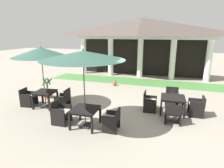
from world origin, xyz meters
The scene contains 18 objects.
ground_plane centered at (0.00, 0.00, 0.00)m, with size 60.00×60.00×0.00m, color #9E9384.
background_pavilion centered at (0.00, 7.80, 3.38)m, with size 10.72×2.63×4.43m.
lawn_strip centered at (0.00, 6.16, 0.00)m, with size 12.52×1.99×0.01m, color #47843D.
patio_table_near_foreground centered at (2.52, 1.25, 0.64)m, with size 1.02×1.02×0.73m.
patio_chair_near_foreground_south centered at (2.55, 0.28, 0.40)m, with size 0.61×0.59×0.81m.
patio_chair_near_foreground_north centered at (2.48, 2.21, 0.40)m, with size 0.61×0.60×0.84m.
patio_chair_near_foreground_east centered at (3.48, 1.28, 0.41)m, with size 0.60×0.59×0.83m.
patio_chair_near_foreground_west centered at (1.55, 1.21, 0.40)m, with size 0.57×0.64×0.85m.
patio_table_mid_left centered at (-3.09, 0.19, 0.65)m, with size 0.97×0.97×0.75m.
patio_umbrella_mid_left centered at (-3.09, 0.19, 2.52)m, with size 2.46×2.46×2.80m.
patio_chair_mid_left_west centered at (-3.97, 0.09, 0.39)m, with size 0.64×0.65×0.81m.
patio_chair_mid_left_east centered at (-2.19, 0.29, 0.41)m, with size 0.60×0.68×0.91m.
patio_table_mid_right centered at (-0.49, -0.98, 0.61)m, with size 0.94×0.94×0.71m.
patio_umbrella_mid_right centered at (-0.49, -0.98, 2.60)m, with size 2.87×2.87×2.83m.
patio_chair_mid_right_west centered at (-1.51, -1.02, 0.41)m, with size 0.60×0.62×0.87m.
patio_chair_mid_right_east centered at (0.53, -0.95, 0.38)m, with size 0.54×0.60×0.79m.
potted_palm_left_edge centered at (-3.82, 1.35, 0.33)m, with size 0.49×0.50×1.12m.
terracotta_urn centered at (-1.11, 4.68, 0.16)m, with size 0.26×0.26×0.39m.
Camera 1 is at (2.36, -6.68, 3.33)m, focal length 30.16 mm.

